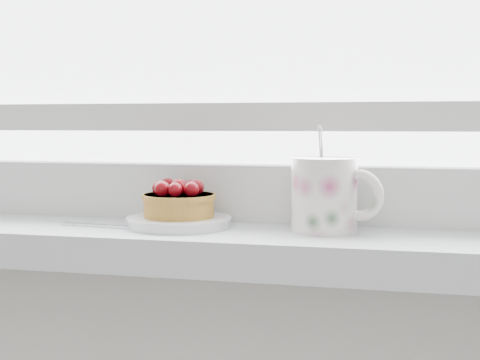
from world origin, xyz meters
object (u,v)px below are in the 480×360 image
(raspberry_tart, at_px, (179,201))
(floral_mug, at_px, (327,193))
(saucer, at_px, (179,222))
(fork, at_px, (125,227))

(raspberry_tart, relative_size, floral_mug, 0.72)
(saucer, distance_m, floral_mug, 0.18)
(floral_mug, relative_size, fork, 0.71)
(raspberry_tart, xyz_separation_m, fork, (-0.06, -0.03, -0.03))
(saucer, height_order, floral_mug, floral_mug)
(raspberry_tart, bearing_deg, saucer, -16.57)
(saucer, bearing_deg, floral_mug, 1.74)
(saucer, distance_m, fork, 0.06)
(saucer, relative_size, floral_mug, 1.03)
(saucer, relative_size, raspberry_tart, 1.42)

